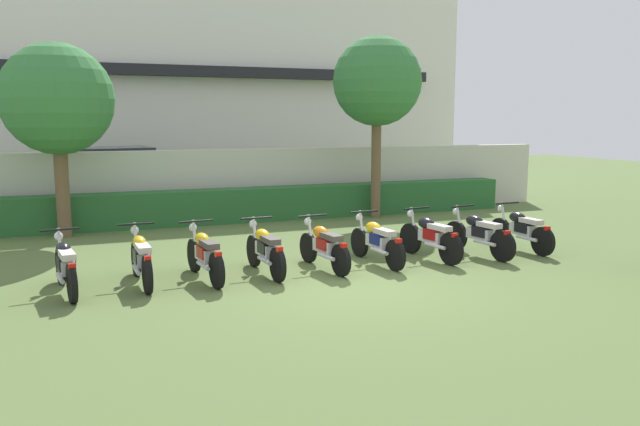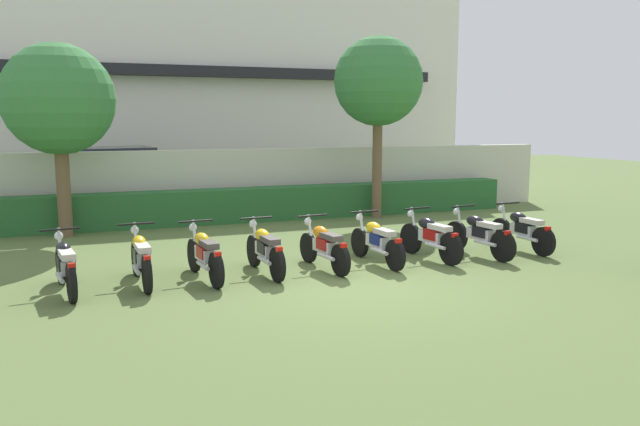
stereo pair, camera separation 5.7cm
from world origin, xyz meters
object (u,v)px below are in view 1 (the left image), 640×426
motorcycle_in_row_0 (65,265)px  motorcycle_in_row_5 (377,241)px  tree_near_inspector (57,100)px  tree_far_side (377,82)px  motorcycle_in_row_2 (205,254)px  motorcycle_in_row_8 (521,229)px  motorcycle_in_row_4 (324,245)px  parked_car (109,180)px  motorcycle_in_row_1 (141,258)px  motorcycle_in_row_3 (265,249)px  motorcycle_in_row_6 (430,236)px  motorcycle_in_row_7 (479,234)px

motorcycle_in_row_0 → motorcycle_in_row_5: size_ratio=0.98×
tree_near_inspector → motorcycle_in_row_5: tree_near_inspector is taller
tree_far_side → motorcycle_in_row_2: (-5.71, -5.10, -3.24)m
tree_near_inspector → tree_far_side: tree_far_side is taller
motorcycle_in_row_2 → motorcycle_in_row_8: bearing=-95.8°
tree_far_side → motorcycle_in_row_4: bearing=-124.7°
motorcycle_in_row_2 → parked_car: bearing=0.7°
motorcycle_in_row_4 → motorcycle_in_row_5: (1.09, 0.06, 0.00)m
parked_car → motorcycle_in_row_4: size_ratio=2.63×
motorcycle_in_row_1 → motorcycle_in_row_5: bearing=-93.4°
motorcycle_in_row_0 → motorcycle_in_row_3: size_ratio=1.02×
motorcycle_in_row_6 → motorcycle_in_row_8: (2.20, 0.05, -0.01)m
motorcycle_in_row_3 → motorcycle_in_row_4: 1.10m
motorcycle_in_row_1 → motorcycle_in_row_7: bearing=-94.2°
motorcycle_in_row_3 → motorcycle_in_row_5: bearing=-93.0°
motorcycle_in_row_5 → motorcycle_in_row_6: 1.14m
motorcycle_in_row_7 → motorcycle_in_row_4: bearing=80.6°
tree_far_side → motorcycle_in_row_3: (-4.65, -5.08, -3.25)m
motorcycle_in_row_1 → motorcycle_in_row_7: 6.49m
motorcycle_in_row_1 → motorcycle_in_row_2: bearing=-96.9°
parked_car → motorcycle_in_row_7: 11.24m
parked_car → motorcycle_in_row_7: bearing=-62.6°
motorcycle_in_row_6 → motorcycle_in_row_8: bearing=-96.7°
motorcycle_in_row_3 → motorcycle_in_row_0: bearing=87.4°
tree_near_inspector → motorcycle_in_row_1: bearing=-76.0°
motorcycle_in_row_2 → motorcycle_in_row_8: (6.59, 0.05, -0.00)m
motorcycle_in_row_0 → motorcycle_in_row_4: (4.35, 0.02, -0.01)m
motorcycle_in_row_0 → motorcycle_in_row_1: 1.16m
tree_near_inspector → motorcycle_in_row_7: bearing=-33.7°
motorcycle_in_row_1 → motorcycle_in_row_2: motorcycle_in_row_1 is taller
motorcycle_in_row_4 → motorcycle_in_row_8: bearing=-96.2°
tree_far_side → motorcycle_in_row_7: tree_far_side is taller
motorcycle_in_row_3 → motorcycle_in_row_6: motorcycle_in_row_6 is taller
motorcycle_in_row_3 → motorcycle_in_row_6: size_ratio=0.99×
tree_near_inspector → motorcycle_in_row_2: size_ratio=2.34×
motorcycle_in_row_2 → motorcycle_in_row_7: (5.46, -0.07, 0.00)m
motorcycle_in_row_2 → motorcycle_in_row_5: (3.26, 0.04, -0.01)m
tree_far_side → motorcycle_in_row_6: size_ratio=2.68×
parked_car → motorcycle_in_row_6: bearing=-67.0°
parked_car → motorcycle_in_row_5: 10.01m
motorcycle_in_row_2 → motorcycle_in_row_1: bearing=79.8°
motorcycle_in_row_0 → motorcycle_in_row_1: size_ratio=1.00×
motorcycle_in_row_3 → motorcycle_in_row_7: bearing=-94.8°
tree_near_inspector → motorcycle_in_row_1: size_ratio=2.38×
motorcycle_in_row_0 → motorcycle_in_row_1: bearing=-92.6°
tree_far_side → motorcycle_in_row_5: bearing=-115.9°
tree_far_side → motorcycle_in_row_1: size_ratio=2.66×
motorcycle_in_row_1 → motorcycle_in_row_8: size_ratio=1.00×
motorcycle_in_row_7 → motorcycle_in_row_1: bearing=80.1°
tree_near_inspector → motorcycle_in_row_4: size_ratio=2.46×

